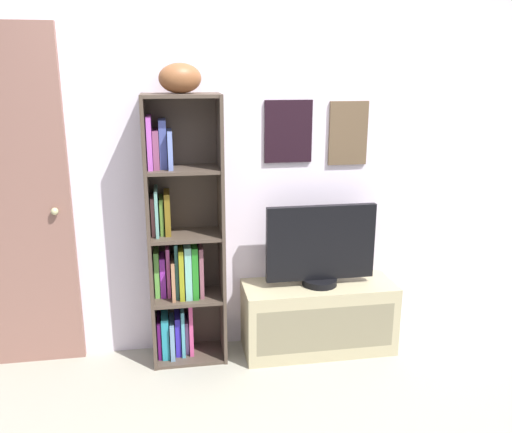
{
  "coord_description": "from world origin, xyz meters",
  "views": [
    {
      "loc": [
        -0.56,
        -2.11,
        1.78
      ],
      "look_at": [
        -0.07,
        0.85,
        0.94
      ],
      "focal_mm": 37.44,
      "sensor_mm": 36.0,
      "label": 1
    }
  ],
  "objects_px": {
    "bookshelf": "(180,246)",
    "football": "(180,78)",
    "door": "(4,205)",
    "television": "(321,247)",
    "tv_stand": "(318,317)"
  },
  "relations": [
    {
      "from": "bookshelf",
      "to": "television",
      "type": "height_order",
      "value": "bookshelf"
    },
    {
      "from": "bookshelf",
      "to": "football",
      "type": "distance_m",
      "value": 0.99
    },
    {
      "from": "bookshelf",
      "to": "television",
      "type": "xyz_separation_m",
      "value": [
        0.87,
        -0.07,
        -0.03
      ]
    },
    {
      "from": "door",
      "to": "television",
      "type": "bearing_deg",
      "value": -4.82
    },
    {
      "from": "bookshelf",
      "to": "door",
      "type": "distance_m",
      "value": 1.04
    },
    {
      "from": "bookshelf",
      "to": "football",
      "type": "xyz_separation_m",
      "value": [
        0.04,
        -0.03,
        0.99
      ]
    },
    {
      "from": "bookshelf",
      "to": "tv_stand",
      "type": "xyz_separation_m",
      "value": [
        0.87,
        -0.07,
        -0.51
      ]
    },
    {
      "from": "bookshelf",
      "to": "door",
      "type": "relative_size",
      "value": 0.81
    },
    {
      "from": "bookshelf",
      "to": "football",
      "type": "relative_size",
      "value": 6.79
    },
    {
      "from": "tv_stand",
      "to": "door",
      "type": "xyz_separation_m",
      "value": [
        -1.86,
        0.16,
        0.78
      ]
    },
    {
      "from": "bookshelf",
      "to": "tv_stand",
      "type": "bearing_deg",
      "value": -4.74
    },
    {
      "from": "television",
      "to": "bookshelf",
      "type": "bearing_deg",
      "value": 175.33
    },
    {
      "from": "television",
      "to": "door",
      "type": "relative_size",
      "value": 0.34
    },
    {
      "from": "football",
      "to": "door",
      "type": "distance_m",
      "value": 1.26
    },
    {
      "from": "television",
      "to": "football",
      "type": "bearing_deg",
      "value": 177.19
    }
  ]
}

